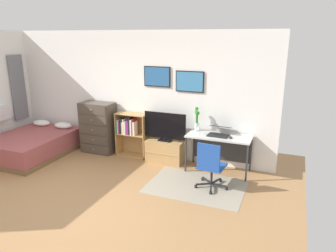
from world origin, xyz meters
name	(u,v)px	position (x,y,z in m)	size (l,w,h in m)	color
ground_plane	(67,201)	(0.00, 0.00, 0.00)	(7.20, 7.20, 0.00)	#A87A4C
wall_back_with_posters	(135,94)	(0.01, 2.43, 1.36)	(6.12, 0.09, 2.70)	white
area_rug	(196,186)	(1.78, 1.31, 0.00)	(1.70, 1.20, 0.01)	#9E937F
bed	(32,144)	(-2.08, 1.41, 0.24)	(1.50, 1.95, 0.60)	brown
dresser	(98,127)	(-0.82, 2.15, 0.57)	(0.76, 0.46, 1.15)	#4C4238
bookshelf	(130,131)	(-0.03, 2.22, 0.57)	(0.70, 0.30, 0.96)	tan
tv_stand	(165,151)	(0.83, 2.17, 0.23)	(0.78, 0.41, 0.47)	tan
television	(165,127)	(0.83, 2.15, 0.77)	(0.91, 0.16, 0.61)	black
desk	(220,141)	(1.98, 2.17, 0.60)	(1.23, 0.56, 0.74)	silver
office_chair	(210,165)	(2.03, 1.29, 0.46)	(0.57, 0.58, 0.86)	#232326
laptop	(219,131)	(1.97, 2.15, 0.81)	(0.42, 0.45, 0.17)	black
computer_mouse	(230,137)	(2.22, 2.01, 0.76)	(0.06, 0.10, 0.03)	#262628
bamboo_vase	(197,119)	(1.49, 2.23, 0.99)	(0.10, 0.10, 0.49)	silver
wine_glass	(199,128)	(1.60, 2.01, 0.87)	(0.07, 0.07, 0.18)	silver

